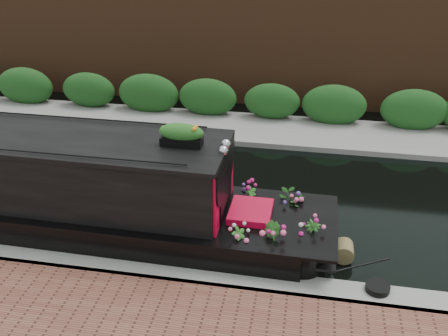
# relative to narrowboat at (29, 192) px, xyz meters

# --- Properties ---
(ground) EXTENTS (80.00, 80.00, 0.00)m
(ground) POSITION_rel_narrowboat_xyz_m (2.52, 2.01, -0.89)
(ground) COLOR black
(ground) RESTS_ON ground
(near_bank_coping) EXTENTS (40.00, 0.60, 0.50)m
(near_bank_coping) POSITION_rel_narrowboat_xyz_m (2.52, -1.29, -0.89)
(near_bank_coping) COLOR gray
(near_bank_coping) RESTS_ON ground
(far_bank_path) EXTENTS (40.00, 2.40, 0.34)m
(far_bank_path) POSITION_rel_narrowboat_xyz_m (2.52, 6.21, -0.89)
(far_bank_path) COLOR gray
(far_bank_path) RESTS_ON ground
(far_hedge) EXTENTS (40.00, 1.10, 2.80)m
(far_hedge) POSITION_rel_narrowboat_xyz_m (2.52, 7.11, -0.89)
(far_hedge) COLOR #194718
(far_hedge) RESTS_ON ground
(far_brick_wall) EXTENTS (40.00, 1.00, 8.00)m
(far_brick_wall) POSITION_rel_narrowboat_xyz_m (2.52, 9.21, -0.89)
(far_brick_wall) COLOR #502F1B
(far_brick_wall) RESTS_ON ground
(narrowboat) EXTENTS (12.84, 2.42, 3.03)m
(narrowboat) POSITION_rel_narrowboat_xyz_m (0.00, 0.00, 0.00)
(narrowboat) COLOR black
(narrowboat) RESTS_ON ground
(rope_fender) EXTENTS (0.40, 0.43, 0.40)m
(rope_fender) POSITION_rel_narrowboat_xyz_m (6.91, -0.00, -0.69)
(rope_fender) COLOR olive
(rope_fender) RESTS_ON ground
(coiled_mooring_rope) EXTENTS (0.45, 0.45, 0.12)m
(coiled_mooring_rope) POSITION_rel_narrowboat_xyz_m (7.47, -1.16, -0.58)
(coiled_mooring_rope) COLOR black
(coiled_mooring_rope) RESTS_ON near_bank_coping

